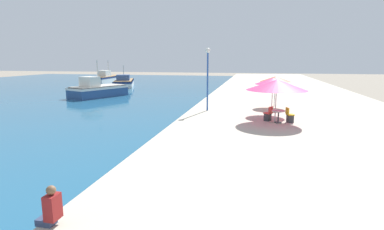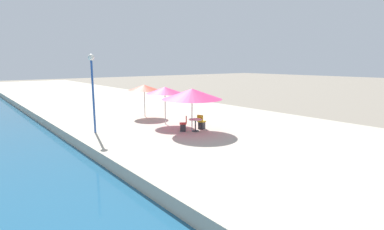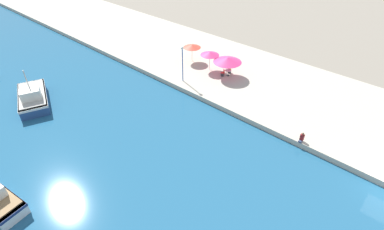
{
  "view_description": "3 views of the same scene",
  "coord_description": "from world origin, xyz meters",
  "px_view_note": "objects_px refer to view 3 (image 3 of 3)",
  "views": [
    {
      "loc": [
        4.75,
        2.5,
        4.38
      ],
      "look_at": [
        1.5,
        18.01,
        1.42
      ],
      "focal_mm": 28.0,
      "sensor_mm": 36.0,
      "label": 1
    },
    {
      "loc": [
        -4.94,
        7.15,
        4.7
      ],
      "look_at": [
        6.03,
        20.89,
        1.62
      ],
      "focal_mm": 28.0,
      "sensor_mm": 36.0,
      "label": 2
    },
    {
      "loc": [
        -22.62,
        1.64,
        19.39
      ],
      "look_at": [
        -4.0,
        18.0,
        1.22
      ],
      "focal_mm": 28.0,
      "sensor_mm": 36.0,
      "label": 3
    }
  ],
  "objects_px": {
    "cafe_umbrella_pink": "(228,60)",
    "cafe_chair_left": "(223,74)",
    "cafe_umbrella_white": "(210,53)",
    "cafe_umbrella_striped": "(192,46)",
    "person_at_quay": "(302,138)",
    "cafe_table": "(228,72)",
    "cafe_chair_right": "(230,71)",
    "fishing_boat_mid": "(33,97)",
    "lamppost": "(182,58)"
  },
  "relations": [
    {
      "from": "cafe_umbrella_pink",
      "to": "cafe_chair_left",
      "type": "xyz_separation_m",
      "value": [
        -0.4,
        0.33,
        -1.94
      ]
    },
    {
      "from": "cafe_umbrella_white",
      "to": "cafe_umbrella_striped",
      "type": "bearing_deg",
      "value": 83.7
    },
    {
      "from": "cafe_umbrella_pink",
      "to": "cafe_umbrella_striped",
      "type": "xyz_separation_m",
      "value": [
        0.31,
        6.18,
        -0.04
      ]
    },
    {
      "from": "cafe_umbrella_pink",
      "to": "person_at_quay",
      "type": "bearing_deg",
      "value": -113.94
    },
    {
      "from": "cafe_umbrella_striped",
      "to": "cafe_table",
      "type": "bearing_deg",
      "value": -91.15
    },
    {
      "from": "cafe_umbrella_striped",
      "to": "person_at_quay",
      "type": "height_order",
      "value": "cafe_umbrella_striped"
    },
    {
      "from": "cafe_chair_left",
      "to": "cafe_chair_right",
      "type": "relative_size",
      "value": 1.0
    },
    {
      "from": "cafe_umbrella_striped",
      "to": "cafe_table",
      "type": "distance_m",
      "value": 6.51
    },
    {
      "from": "cafe_chair_left",
      "to": "person_at_quay",
      "type": "xyz_separation_m",
      "value": [
        -5.32,
        -13.2,
        0.1
      ]
    },
    {
      "from": "cafe_table",
      "to": "cafe_chair_right",
      "type": "distance_m",
      "value": 0.75
    },
    {
      "from": "fishing_boat_mid",
      "to": "cafe_chair_right",
      "type": "bearing_deg",
      "value": -10.33
    },
    {
      "from": "cafe_chair_right",
      "to": "person_at_quay",
      "type": "distance_m",
      "value": 14.58
    },
    {
      "from": "cafe_umbrella_pink",
      "to": "cafe_umbrella_white",
      "type": "xyz_separation_m",
      "value": [
        -0.07,
        2.78,
        0.02
      ]
    },
    {
      "from": "cafe_umbrella_striped",
      "to": "cafe_chair_left",
      "type": "bearing_deg",
      "value": -96.88
    },
    {
      "from": "cafe_chair_left",
      "to": "lamppost",
      "type": "height_order",
      "value": "lamppost"
    },
    {
      "from": "lamppost",
      "to": "person_at_quay",
      "type": "bearing_deg",
      "value": -93.7
    },
    {
      "from": "fishing_boat_mid",
      "to": "cafe_umbrella_striped",
      "type": "relative_size",
      "value": 2.97
    },
    {
      "from": "cafe_umbrella_white",
      "to": "cafe_umbrella_striped",
      "type": "height_order",
      "value": "cafe_umbrella_white"
    },
    {
      "from": "fishing_boat_mid",
      "to": "person_at_quay",
      "type": "bearing_deg",
      "value": -39.86
    },
    {
      "from": "person_at_quay",
      "to": "cafe_chair_left",
      "type": "bearing_deg",
      "value": 68.06
    },
    {
      "from": "cafe_umbrella_white",
      "to": "cafe_table",
      "type": "relative_size",
      "value": 3.13
    },
    {
      "from": "cafe_chair_left",
      "to": "person_at_quay",
      "type": "height_order",
      "value": "person_at_quay"
    },
    {
      "from": "cafe_umbrella_striped",
      "to": "cafe_chair_right",
      "type": "height_order",
      "value": "cafe_umbrella_striped"
    },
    {
      "from": "cafe_umbrella_striped",
      "to": "fishing_boat_mid",
      "type": "bearing_deg",
      "value": 159.9
    },
    {
      "from": "cafe_umbrella_pink",
      "to": "fishing_boat_mid",
      "type": "bearing_deg",
      "value": 145.18
    },
    {
      "from": "cafe_umbrella_pink",
      "to": "cafe_chair_right",
      "type": "relative_size",
      "value": 3.94
    },
    {
      "from": "cafe_umbrella_pink",
      "to": "lamppost",
      "type": "relative_size",
      "value": 0.79
    },
    {
      "from": "cafe_umbrella_pink",
      "to": "cafe_table",
      "type": "distance_m",
      "value": 1.74
    },
    {
      "from": "cafe_umbrella_pink",
      "to": "cafe_umbrella_striped",
      "type": "relative_size",
      "value": 1.47
    },
    {
      "from": "cafe_umbrella_white",
      "to": "person_at_quay",
      "type": "relative_size",
      "value": 2.57
    },
    {
      "from": "cafe_umbrella_pink",
      "to": "cafe_chair_right",
      "type": "bearing_deg",
      "value": 8.92
    },
    {
      "from": "cafe_table",
      "to": "lamppost",
      "type": "relative_size",
      "value": 0.18
    },
    {
      "from": "cafe_chair_right",
      "to": "cafe_table",
      "type": "bearing_deg",
      "value": -90.0
    },
    {
      "from": "fishing_boat_mid",
      "to": "person_at_quay",
      "type": "height_order",
      "value": "fishing_boat_mid"
    },
    {
      "from": "cafe_umbrella_striped",
      "to": "person_at_quay",
      "type": "bearing_deg",
      "value": -107.54
    },
    {
      "from": "fishing_boat_mid",
      "to": "lamppost",
      "type": "relative_size",
      "value": 1.58
    },
    {
      "from": "cafe_umbrella_white",
      "to": "cafe_chair_right",
      "type": "relative_size",
      "value": 2.75
    },
    {
      "from": "fishing_boat_mid",
      "to": "cafe_table",
      "type": "relative_size",
      "value": 9.03
    },
    {
      "from": "fishing_boat_mid",
      "to": "cafe_umbrella_white",
      "type": "xyz_separation_m",
      "value": [
        19.04,
        -10.51,
        2.03
      ]
    },
    {
      "from": "fishing_boat_mid",
      "to": "lamppost",
      "type": "bearing_deg",
      "value": -11.5
    },
    {
      "from": "fishing_boat_mid",
      "to": "cafe_table",
      "type": "height_order",
      "value": "fishing_boat_mid"
    },
    {
      "from": "cafe_umbrella_striped",
      "to": "lamppost",
      "type": "distance_m",
      "value": 5.79
    },
    {
      "from": "person_at_quay",
      "to": "cafe_umbrella_pink",
      "type": "bearing_deg",
      "value": 66.06
    },
    {
      "from": "cafe_table",
      "to": "cafe_chair_left",
      "type": "relative_size",
      "value": 0.88
    },
    {
      "from": "cafe_umbrella_white",
      "to": "cafe_chair_left",
      "type": "relative_size",
      "value": 2.75
    },
    {
      "from": "person_at_quay",
      "to": "lamppost",
      "type": "xyz_separation_m",
      "value": [
        1.05,
        16.22,
        2.67
      ]
    },
    {
      "from": "cafe_umbrella_striped",
      "to": "cafe_umbrella_white",
      "type": "bearing_deg",
      "value": -96.3
    },
    {
      "from": "cafe_table",
      "to": "cafe_chair_left",
      "type": "bearing_deg",
      "value": 143.31
    },
    {
      "from": "fishing_boat_mid",
      "to": "cafe_umbrella_striped",
      "type": "height_order",
      "value": "fishing_boat_mid"
    },
    {
      "from": "person_at_quay",
      "to": "cafe_table",
      "type": "bearing_deg",
      "value": 65.21
    }
  ]
}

